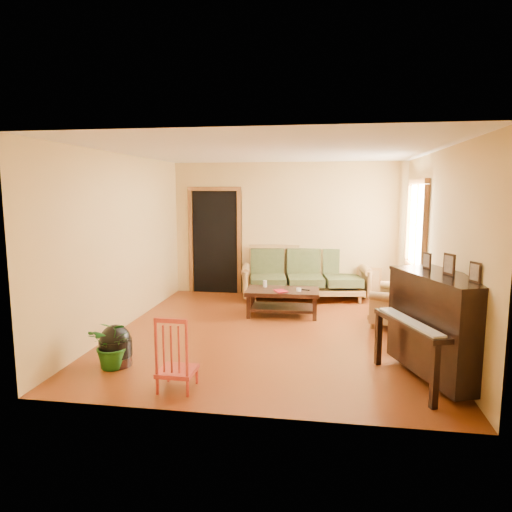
% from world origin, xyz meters
% --- Properties ---
extents(floor, '(5.00, 5.00, 0.00)m').
position_xyz_m(floor, '(0.00, 0.00, 0.00)').
color(floor, '#59230B').
rests_on(floor, ground).
extents(doorway, '(1.08, 0.16, 2.05)m').
position_xyz_m(doorway, '(-1.45, 2.48, 1.02)').
color(doorway, black).
rests_on(doorway, floor).
extents(window, '(0.12, 1.36, 1.46)m').
position_xyz_m(window, '(2.21, 1.30, 1.50)').
color(window, white).
rests_on(window, right_wall).
extents(sofa, '(2.47, 1.35, 1.00)m').
position_xyz_m(sofa, '(0.38, 2.13, 0.50)').
color(sofa, brown).
rests_on(sofa, floor).
extents(coffee_table, '(1.22, 0.69, 0.43)m').
position_xyz_m(coffee_table, '(0.07, 0.97, 0.22)').
color(coffee_table, black).
rests_on(coffee_table, floor).
extents(armchair, '(1.07, 1.10, 0.89)m').
position_xyz_m(armchair, '(1.86, 0.64, 0.45)').
color(armchair, brown).
rests_on(armchair, floor).
extents(piano, '(1.20, 1.52, 1.18)m').
position_xyz_m(piano, '(2.01, -1.39, 0.59)').
color(piano, black).
rests_on(piano, floor).
extents(footstool, '(0.47, 0.47, 0.37)m').
position_xyz_m(footstool, '(-1.68, -1.52, 0.18)').
color(footstool, black).
rests_on(footstool, floor).
extents(red_chair, '(0.38, 0.41, 0.80)m').
position_xyz_m(red_chair, '(-0.74, -2.04, 0.40)').
color(red_chair, maroon).
rests_on(red_chair, floor).
extents(leaning_frame, '(0.48, 0.17, 0.63)m').
position_xyz_m(leaning_frame, '(1.58, 2.37, 0.31)').
color(leaning_frame, '#B57F3C').
rests_on(leaning_frame, floor).
extents(ceramic_crock, '(0.22, 0.22, 0.24)m').
position_xyz_m(ceramic_crock, '(2.01, 2.27, 0.12)').
color(ceramic_crock, '#3748A7').
rests_on(ceramic_crock, floor).
extents(potted_plant, '(0.55, 0.49, 0.59)m').
position_xyz_m(potted_plant, '(-1.65, -1.60, 0.30)').
color(potted_plant, '#185217').
rests_on(potted_plant, floor).
extents(book, '(0.27, 0.30, 0.02)m').
position_xyz_m(book, '(-0.03, 0.76, 0.45)').
color(book, maroon).
rests_on(book, coffee_table).
extents(candle, '(0.07, 0.07, 0.11)m').
position_xyz_m(candle, '(-0.25, 1.13, 0.49)').
color(candle, white).
rests_on(candle, coffee_table).
extents(glass_jar, '(0.08, 0.08, 0.05)m').
position_xyz_m(glass_jar, '(0.34, 0.90, 0.46)').
color(glass_jar, white).
rests_on(glass_jar, coffee_table).
extents(remote, '(0.15, 0.07, 0.01)m').
position_xyz_m(remote, '(0.45, 0.98, 0.44)').
color(remote, black).
rests_on(remote, coffee_table).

